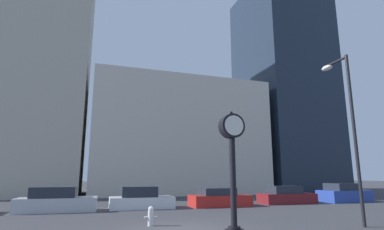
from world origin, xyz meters
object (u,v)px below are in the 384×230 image
at_px(car_blue, 344,194).
at_px(street_lamp_right, 346,112).
at_px(car_white, 141,199).
at_px(car_red, 219,198).
at_px(car_maroon, 286,196).
at_px(car_silver, 56,201).
at_px(fire_hydrant_near, 151,216).
at_px(street_clock, 232,152).

distance_m(car_blue, street_lamp_right, 13.26).
height_order(car_white, car_red, car_white).
bearing_deg(street_lamp_right, car_maroon, 70.87).
bearing_deg(car_blue, car_silver, 177.32).
distance_m(car_white, car_red, 5.26).
relative_size(car_red, fire_hydrant_near, 5.16).
bearing_deg(car_red, fire_hydrant_near, -131.95).
bearing_deg(car_silver, fire_hydrant_near, -54.99).
bearing_deg(car_blue, street_clock, -150.02).
xyz_separation_m(street_clock, car_silver, (-6.89, 9.00, -2.34)).
bearing_deg(car_white, car_red, -2.43).
bearing_deg(fire_hydrant_near, street_lamp_right, -18.06).
height_order(car_silver, car_blue, car_blue).
bearing_deg(car_maroon, street_clock, -132.46).
bearing_deg(car_white, car_maroon, 1.35).
height_order(car_blue, street_lamp_right, street_lamp_right).
distance_m(car_red, car_blue, 10.79).
bearing_deg(car_white, car_blue, 0.75).
relative_size(car_white, street_lamp_right, 0.54).
distance_m(car_silver, street_lamp_right, 16.02).
distance_m(car_blue, fire_hydrant_near, 17.92).
xyz_separation_m(car_white, fire_hydrant_near, (-0.62, -6.79, -0.17)).
bearing_deg(car_red, street_lamp_right, -75.61).
relative_size(street_clock, street_lamp_right, 0.61).
distance_m(car_silver, fire_hydrant_near, 7.83).
distance_m(car_silver, car_white, 4.90).
height_order(street_clock, street_lamp_right, street_lamp_right).
xyz_separation_m(car_red, car_blue, (10.79, 0.17, 0.10)).
height_order(car_silver, car_white, car_silver).
distance_m(fire_hydrant_near, street_lamp_right, 9.62).
relative_size(street_clock, car_maroon, 1.08).
xyz_separation_m(car_white, street_lamp_right, (7.51, -9.44, 4.23)).
xyz_separation_m(car_red, street_lamp_right, (2.27, -9.09, 4.28)).
height_order(car_red, fire_hydrant_near, car_red).
bearing_deg(car_red, car_silver, 179.70).
bearing_deg(street_clock, car_blue, 32.80).
distance_m(car_maroon, fire_hydrant_near, 13.27).
bearing_deg(car_silver, street_lamp_right, -34.67).
bearing_deg(car_blue, street_lamp_right, -135.44).
relative_size(car_red, street_lamp_right, 0.55).
bearing_deg(car_blue, fire_hydrant_near, -161.17).
relative_size(car_silver, car_blue, 1.07).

